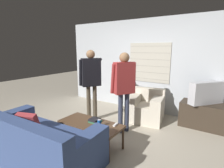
{
  "coord_description": "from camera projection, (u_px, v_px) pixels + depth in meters",
  "views": [
    {
      "loc": [
        1.93,
        -2.56,
        1.77
      ],
      "look_at": [
        -0.13,
        0.55,
        1.0
      ],
      "focal_mm": 28.0,
      "sensor_mm": 36.0,
      "label": 1
    }
  ],
  "objects": [
    {
      "name": "ground_plane",
      "position": [
        102.0,
        138.0,
        3.49
      ],
      "size": [
        16.0,
        16.0,
        0.0
      ],
      "primitive_type": "plane",
      "color": "#B2A893"
    },
    {
      "name": "wall_back",
      "position": [
        145.0,
        66.0,
        4.88
      ],
      "size": [
        5.2,
        0.08,
        2.55
      ],
      "color": "#ADB2B7",
      "rests_on": "ground_plane"
    },
    {
      "name": "couch_blue",
      "position": [
        38.0,
        144.0,
        2.73
      ],
      "size": [
        2.02,
        1.03,
        0.81
      ],
      "rotation": [
        0.0,
        0.0,
        0.05
      ],
      "color": "#384C7F",
      "rests_on": "ground_plane"
    },
    {
      "name": "armchair_beige",
      "position": [
        146.0,
        107.0,
        4.34
      ],
      "size": [
        0.94,
        0.9,
        0.76
      ],
      "rotation": [
        0.0,
        0.0,
        3.31
      ],
      "color": "beige",
      "rests_on": "ground_plane"
    },
    {
      "name": "coffee_table",
      "position": [
        91.0,
        125.0,
        3.16
      ],
      "size": [
        1.18,
        0.52,
        0.44
      ],
      "color": "brown",
      "rests_on": "ground_plane"
    },
    {
      "name": "tv_stand",
      "position": [
        204.0,
        115.0,
        3.93
      ],
      "size": [
        1.0,
        0.51,
        0.56
      ],
      "color": "#33281E",
      "rests_on": "ground_plane"
    },
    {
      "name": "tv",
      "position": [
        206.0,
        93.0,
        3.83
      ],
      "size": [
        0.66,
        0.75,
        0.49
      ],
      "rotation": [
        0.0,
        0.0,
        4.04
      ],
      "color": "#B2B2B7",
      "rests_on": "tv_stand"
    },
    {
      "name": "person_left_standing",
      "position": [
        91.0,
        76.0,
        4.18
      ],
      "size": [
        0.6,
        0.83,
        1.73
      ],
      "rotation": [
        0.0,
        0.0,
        0.96
      ],
      "color": "#4C4233",
      "rests_on": "ground_plane"
    },
    {
      "name": "person_right_standing",
      "position": [
        124.0,
        83.0,
        3.58
      ],
      "size": [
        0.58,
        0.77,
        1.68
      ],
      "rotation": [
        0.0,
        0.0,
        1.0
      ],
      "color": "#33384C",
      "rests_on": "ground_plane"
    },
    {
      "name": "book_stack",
      "position": [
        95.0,
        120.0,
        3.18
      ],
      "size": [
        0.22,
        0.18,
        0.07
      ],
      "color": "#33754C",
      "rests_on": "coffee_table"
    },
    {
      "name": "soda_can",
      "position": [
        99.0,
        123.0,
        3.0
      ],
      "size": [
        0.07,
        0.07,
        0.13
      ],
      "color": "#194C9E",
      "rests_on": "coffee_table"
    },
    {
      "name": "spare_remote",
      "position": [
        115.0,
        125.0,
        3.05
      ],
      "size": [
        0.05,
        0.13,
        0.02
      ],
      "rotation": [
        0.0,
        0.0,
        0.11
      ],
      "color": "white",
      "rests_on": "coffee_table"
    }
  ]
}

